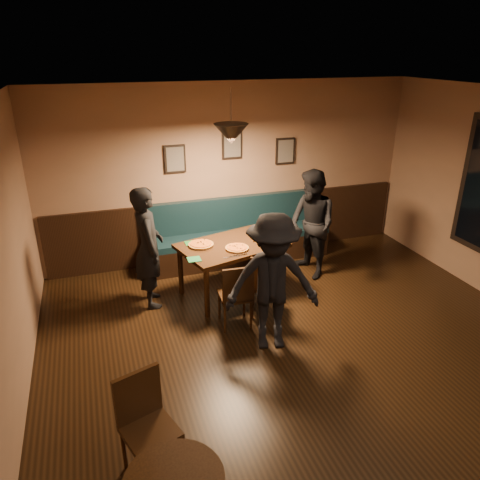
{
  "coord_description": "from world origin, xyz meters",
  "views": [
    {
      "loc": [
        -2.13,
        -3.3,
        3.25
      ],
      "look_at": [
        -0.4,
        1.87,
        0.95
      ],
      "focal_mm": 34.34,
      "sensor_mm": 36.0,
      "label": 1
    }
  ],
  "objects_px": {
    "booth_bench": "(238,232)",
    "diner_front": "(273,283)",
    "chair_near_left": "(235,294)",
    "cafe_chair_far": "(150,430)",
    "tabasco_bottle": "(273,237)",
    "dining_table": "(232,268)",
    "diner_right": "(311,225)",
    "diner_left": "(149,248)",
    "soda_glass": "(281,242)",
    "chair_near_right": "(266,283)"
  },
  "relations": [
    {
      "from": "booth_bench",
      "to": "chair_near_right",
      "type": "bearing_deg",
      "value": -95.44
    },
    {
      "from": "booth_bench",
      "to": "diner_left",
      "type": "xyz_separation_m",
      "value": [
        -1.53,
        -0.91,
        0.32
      ]
    },
    {
      "from": "chair_near_right",
      "to": "cafe_chair_far",
      "type": "relative_size",
      "value": 0.97
    },
    {
      "from": "diner_right",
      "to": "cafe_chair_far",
      "type": "distance_m",
      "value": 4.02
    },
    {
      "from": "booth_bench",
      "to": "dining_table",
      "type": "relative_size",
      "value": 2.14
    },
    {
      "from": "diner_left",
      "to": "soda_glass",
      "type": "height_order",
      "value": "diner_left"
    },
    {
      "from": "diner_left",
      "to": "booth_bench",
      "type": "bearing_deg",
      "value": -58.19
    },
    {
      "from": "dining_table",
      "to": "diner_right",
      "type": "height_order",
      "value": "diner_right"
    },
    {
      "from": "diner_front",
      "to": "tabasco_bottle",
      "type": "bearing_deg",
      "value": 80.72
    },
    {
      "from": "diner_left",
      "to": "cafe_chair_far",
      "type": "bearing_deg",
      "value": 172.76
    },
    {
      "from": "soda_glass",
      "to": "dining_table",
      "type": "bearing_deg",
      "value": 151.06
    },
    {
      "from": "chair_near_left",
      "to": "cafe_chair_far",
      "type": "distance_m",
      "value": 2.3
    },
    {
      "from": "booth_bench",
      "to": "chair_near_right",
      "type": "relative_size",
      "value": 3.43
    },
    {
      "from": "diner_right",
      "to": "diner_front",
      "type": "height_order",
      "value": "diner_front"
    },
    {
      "from": "soda_glass",
      "to": "tabasco_bottle",
      "type": "relative_size",
      "value": 1.28
    },
    {
      "from": "diner_left",
      "to": "tabasco_bottle",
      "type": "height_order",
      "value": "diner_left"
    },
    {
      "from": "chair_near_left",
      "to": "diner_front",
      "type": "xyz_separation_m",
      "value": [
        0.27,
        -0.55,
        0.39
      ]
    },
    {
      "from": "cafe_chair_far",
      "to": "dining_table",
      "type": "bearing_deg",
      "value": -138.4
    },
    {
      "from": "chair_near_right",
      "to": "booth_bench",
      "type": "bearing_deg",
      "value": 106.99
    },
    {
      "from": "chair_near_right",
      "to": "diner_left",
      "type": "distance_m",
      "value": 1.6
    },
    {
      "from": "soda_glass",
      "to": "cafe_chair_far",
      "type": "bearing_deg",
      "value": -132.14
    },
    {
      "from": "diner_right",
      "to": "cafe_chair_far",
      "type": "relative_size",
      "value": 1.82
    },
    {
      "from": "cafe_chair_far",
      "to": "tabasco_bottle",
      "type": "bearing_deg",
      "value": -147.71
    },
    {
      "from": "dining_table",
      "to": "diner_front",
      "type": "relative_size",
      "value": 0.86
    },
    {
      "from": "diner_right",
      "to": "chair_near_left",
      "type": "bearing_deg",
      "value": -65.74
    },
    {
      "from": "booth_bench",
      "to": "dining_table",
      "type": "distance_m",
      "value": 1.07
    },
    {
      "from": "dining_table",
      "to": "tabasco_bottle",
      "type": "height_order",
      "value": "tabasco_bottle"
    },
    {
      "from": "diner_front",
      "to": "soda_glass",
      "type": "height_order",
      "value": "diner_front"
    },
    {
      "from": "diner_right",
      "to": "tabasco_bottle",
      "type": "xyz_separation_m",
      "value": [
        -0.72,
        -0.25,
        -0.01
      ]
    },
    {
      "from": "dining_table",
      "to": "diner_left",
      "type": "distance_m",
      "value": 1.21
    },
    {
      "from": "diner_left",
      "to": "cafe_chair_far",
      "type": "distance_m",
      "value": 2.81
    },
    {
      "from": "chair_near_right",
      "to": "diner_front",
      "type": "xyz_separation_m",
      "value": [
        -0.2,
        -0.69,
        0.38
      ]
    },
    {
      "from": "dining_table",
      "to": "cafe_chair_far",
      "type": "relative_size",
      "value": 1.56
    },
    {
      "from": "chair_near_left",
      "to": "diner_right",
      "type": "xyz_separation_m",
      "value": [
        1.51,
        0.96,
        0.38
      ]
    },
    {
      "from": "chair_near_left",
      "to": "cafe_chair_far",
      "type": "relative_size",
      "value": 0.96
    },
    {
      "from": "diner_left",
      "to": "chair_near_right",
      "type": "bearing_deg",
      "value": -116.69
    },
    {
      "from": "chair_near_right",
      "to": "diner_front",
      "type": "relative_size",
      "value": 0.53
    },
    {
      "from": "soda_glass",
      "to": "tabasco_bottle",
      "type": "xyz_separation_m",
      "value": [
        -0.02,
        0.25,
        -0.02
      ]
    },
    {
      "from": "dining_table",
      "to": "diner_right",
      "type": "relative_size",
      "value": 0.86
    },
    {
      "from": "tabasco_bottle",
      "to": "chair_near_right",
      "type": "bearing_deg",
      "value": -119.76
    },
    {
      "from": "booth_bench",
      "to": "diner_front",
      "type": "relative_size",
      "value": 1.83
    },
    {
      "from": "diner_front",
      "to": "dining_table",
      "type": "bearing_deg",
      "value": 105.47
    },
    {
      "from": "soda_glass",
      "to": "diner_right",
      "type": "bearing_deg",
      "value": 35.37
    },
    {
      "from": "diner_right",
      "to": "diner_front",
      "type": "relative_size",
      "value": 1.0
    },
    {
      "from": "diner_front",
      "to": "soda_glass",
      "type": "distance_m",
      "value": 1.15
    },
    {
      "from": "diner_front",
      "to": "tabasco_bottle",
      "type": "relative_size",
      "value": 14.12
    },
    {
      "from": "booth_bench",
      "to": "tabasco_bottle",
      "type": "relative_size",
      "value": 25.84
    },
    {
      "from": "diner_front",
      "to": "soda_glass",
      "type": "xyz_separation_m",
      "value": [
        0.54,
        1.01,
        0.01
      ]
    },
    {
      "from": "diner_right",
      "to": "diner_front",
      "type": "xyz_separation_m",
      "value": [
        -1.24,
        -1.51,
        0.0
      ]
    },
    {
      "from": "dining_table",
      "to": "tabasco_bottle",
      "type": "bearing_deg",
      "value": -23.24
    }
  ]
}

